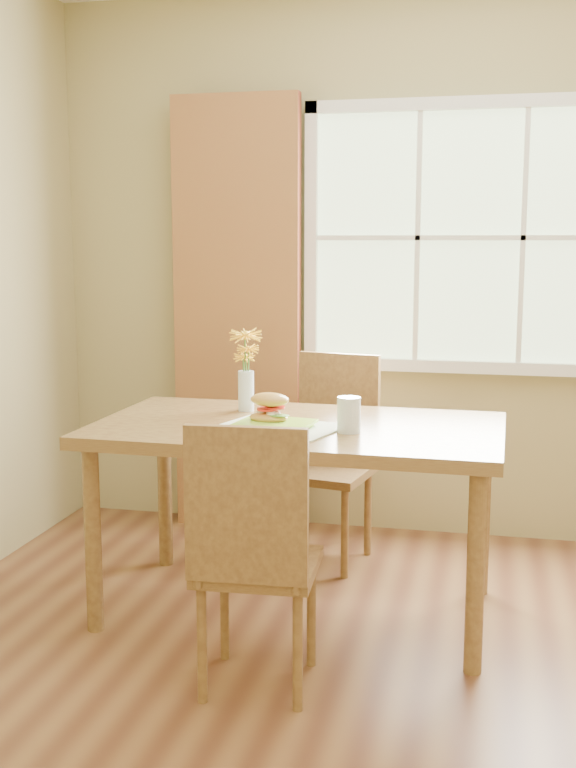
# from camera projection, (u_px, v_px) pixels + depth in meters

# --- Properties ---
(room) EXTENTS (4.24, 3.84, 2.74)m
(room) POSITION_uv_depth(u_px,v_px,m) (452.00, 290.00, 2.57)
(room) COLOR brown
(room) RESTS_ON ground
(window) EXTENTS (1.62, 0.06, 1.32)m
(window) POSITION_uv_depth(u_px,v_px,m) (470.00, 238.00, 4.35)
(window) COLOR #B3CE9C
(window) RESTS_ON room
(curtain_left) EXTENTS (0.65, 0.08, 2.20)m
(curtain_left) POSITION_uv_depth(u_px,v_px,m) (237.00, 317.00, 4.57)
(curtain_left) COLOR maroon
(curtain_left) RESTS_ON room
(dining_table) EXTENTS (1.61, 0.93, 0.77)m
(dining_table) POSITION_uv_depth(u_px,v_px,m) (298.00, 444.00, 3.54)
(dining_table) COLOR olive
(dining_table) RESTS_ON room
(chair_near) EXTENTS (0.41, 0.41, 0.93)m
(chair_near) POSITION_uv_depth(u_px,v_px,m) (254.00, 547.00, 2.90)
(chair_near) COLOR olive
(chair_near) RESTS_ON room
(chair_far) EXTENTS (0.47, 0.47, 0.96)m
(chair_far) POSITION_uv_depth(u_px,v_px,m) (331.00, 448.00, 4.21)
(chair_far) COLOR olive
(chair_far) RESTS_ON room
(placemat) EXTENTS (0.53, 0.45, 0.01)m
(placemat) POSITION_uv_depth(u_px,v_px,m) (280.00, 427.00, 3.46)
(placemat) COLOR beige
(placemat) RESTS_ON dining_table
(plate) EXTENTS (0.31, 0.31, 0.01)m
(plate) POSITION_uv_depth(u_px,v_px,m) (272.00, 428.00, 3.40)
(plate) COLOR #9FE238
(plate) RESTS_ON placemat
(croissant_sandwich) EXTENTS (0.17, 0.12, 0.12)m
(croissant_sandwich) POSITION_uv_depth(u_px,v_px,m) (269.00, 408.00, 3.45)
(croissant_sandwich) COLOR #E7AC4E
(croissant_sandwich) RESTS_ON plate
(water_glass) EXTENTS (0.09, 0.09, 0.13)m
(water_glass) POSITION_uv_depth(u_px,v_px,m) (349.00, 416.00, 3.37)
(water_glass) COLOR silver
(water_glass) RESTS_ON dining_table
(flower_vase) EXTENTS (0.14, 0.14, 0.35)m
(flower_vase) POSITION_uv_depth(u_px,v_px,m) (246.00, 362.00, 3.77)
(flower_vase) COLOR silver
(flower_vase) RESTS_ON dining_table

